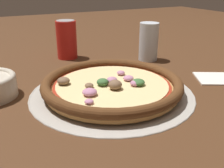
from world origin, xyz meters
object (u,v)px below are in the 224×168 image
pizza (112,85)px  drinking_cup (149,42)px  pizza_tray (112,92)px  beverage_can (68,39)px  napkin (222,78)px

pizza → drinking_cup: 0.30m
pizza_tray → beverage_can: size_ratio=3.04×
napkin → drinking_cup: bearing=-72.8°
pizza_tray → pizza: bearing=30.5°
pizza_tray → drinking_cup: (-0.23, -0.19, 0.06)m
pizza_tray → napkin: napkin is taller
napkin → beverage_can: (0.30, -0.38, 0.06)m
pizza_tray → beverage_can: bearing=-90.7°
drinking_cup → beverage_can: (0.22, -0.14, 0.00)m
pizza_tray → napkin: 0.31m
pizza → drinking_cup: drinking_cup is taller
pizza → napkin: pizza is taller
pizza → beverage_can: (-0.00, -0.33, 0.04)m
pizza → beverage_can: bearing=-90.8°
beverage_can → drinking_cup: bearing=147.7°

